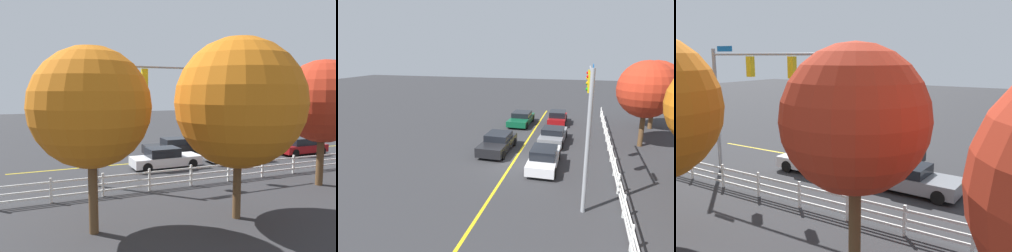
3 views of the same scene
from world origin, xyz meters
The scene contains 12 objects.
ground_plane centered at (0.00, 0.00, 0.00)m, with size 120.00×120.00×0.00m, color #2D2D30.
lane_center_stripe centered at (-4.00, 0.00, 0.00)m, with size 28.00×0.16×0.01m, color gold.
signal_assembly centered at (3.17, 4.65, 4.80)m, with size 7.16×0.38×6.81m.
car_0 centered at (-11.62, 1.91, 0.67)m, with size 4.12×1.84×1.37m.
car_1 centered at (0.32, 2.14, 0.66)m, with size 4.63×1.86×1.38m.
car_2 centered at (-1.91, -1.67, 0.66)m, with size 4.65×2.06×1.37m.
car_3 centered at (-5.15, 2.14, 0.62)m, with size 4.57×2.09×1.29m.
car_4 centered at (-10.43, -1.68, 0.62)m, with size 4.81×2.09×1.27m.
white_rail_fence centered at (-3.00, 6.43, 0.60)m, with size 26.10×0.10×1.15m.
tree_0 centered at (0.85, 11.12, 4.60)m, with size 5.06×5.06×7.14m.
tree_1 centered at (-5.95, 8.95, 4.52)m, with size 4.39×4.39×6.73m.
tree_3 centered at (6.37, 10.37, 4.49)m, with size 4.21×4.21×6.61m.
Camera 1 is at (8.15, 21.62, 5.02)m, focal length 34.49 mm.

